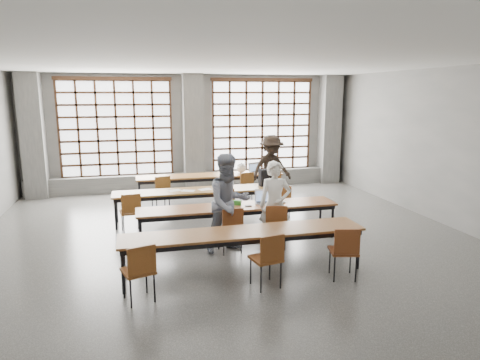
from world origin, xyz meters
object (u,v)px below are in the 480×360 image
desk_row_d (244,235)px  chair_near_left (140,267)px  desk_row_b (201,192)px  backpack (266,178)px  desk_row_a (210,177)px  chair_near_right (345,248)px  phone (248,206)px  laptop_back (256,170)px  chair_mid_right (282,199)px  chair_front_left (231,225)px  student_male (275,205)px  chair_front_right (276,222)px  student_female (229,203)px  desk_row_c (238,209)px  chair_back_right (273,183)px  chair_mid_left (131,209)px  chair_near_mid (268,255)px  student_back (271,169)px  chair_back_mid (245,185)px  plastic_bag (241,168)px  laptop_front (264,200)px  mouse (284,202)px  chair_mid_centre (224,203)px  green_box (235,203)px  red_pouch (138,268)px  chair_back_left (161,189)px

desk_row_d → chair_near_left: 1.79m
desk_row_b → backpack: bearing=1.8°
desk_row_a → chair_near_right: chair_near_right is taller
phone → laptop_back: bearing=71.8°
desk_row_b → phone: (0.68, -1.72, 0.07)m
desk_row_a → chair_mid_right: bearing=-62.9°
chair_front_left → student_male: student_male is taller
desk_row_a → chair_front_right: 4.07m
student_female → laptop_back: student_female is taller
desk_row_c → chair_back_right: 3.23m
chair_mid_left → chair_near_mid: 3.78m
student_back → laptop_back: bearing=103.8°
chair_mid_right → student_female: student_female is taller
chair_mid_right → student_female: size_ratio=0.48×
chair_mid_right → student_male: size_ratio=0.52×
desk_row_c → chair_front_left: bearing=-115.0°
chair_back_mid → chair_near_right: bearing=-86.2°
chair_mid_left → chair_near_mid: size_ratio=1.00×
chair_front_right → chair_mid_left: bearing=148.8°
student_back → phone: size_ratio=14.05×
plastic_bag → desk_row_b: bearing=-128.1°
student_female → laptop_front: (0.86, 0.61, -0.13)m
student_male → laptop_front: (-0.04, 0.61, -0.05)m
student_back → mouse: student_back is taller
chair_near_mid → chair_back_right: bearing=71.0°
chair_mid_centre → student_back: bearing=47.9°
student_male → green_box: size_ratio=6.71×
chair_back_right → laptop_front: size_ratio=2.09×
chair_front_right → plastic_bag: plastic_bag is taller
chair_mid_left → plastic_bag: plastic_bag is taller
chair_front_right → chair_near_left: (-2.55, -1.58, 0.00)m
laptop_front → backpack: 1.66m
chair_near_mid → red_pouch: 1.92m
student_male → phone: student_male is taller
chair_front_right → chair_front_left: bearing=-179.9°
laptop_back → student_male: bearing=-100.9°
green_box → red_pouch: green_box is taller
mouse → plastic_bag: (-0.01, 3.48, 0.12)m
chair_back_left → plastic_bag: size_ratio=3.08×
chair_mid_centre → student_female: size_ratio=0.48×
desk_row_d → chair_back_right: chair_back_right is taller
phone → green_box: bearing=142.0°
chair_near_left → laptop_back: bearing=59.7°
phone → chair_mid_right: bearing=44.8°
desk_row_b → chair_near_mid: bearing=-83.7°
chair_mid_right → chair_near_right: (-0.09, -3.20, 0.00)m
chair_near_right → chair_near_left: bearing=180.0°
desk_row_d → chair_mid_left: chair_mid_left is taller
desk_row_d → student_back: student_back is taller
chair_back_right → chair_mid_left: bearing=-154.4°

